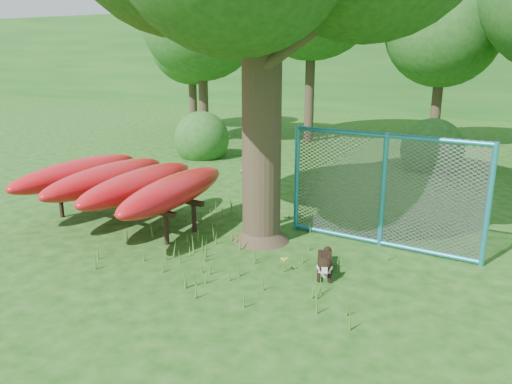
% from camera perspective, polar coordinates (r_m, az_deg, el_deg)
% --- Properties ---
extents(ground, '(80.00, 80.00, 0.00)m').
position_cam_1_polar(ground, '(7.97, -5.26, -8.84)').
color(ground, '#15440D').
rests_on(ground, ground).
extents(wooden_post, '(0.38, 0.17, 1.38)m').
position_cam_1_polar(wooden_post, '(9.36, -0.63, -0.27)').
color(wooden_post, '#64594B').
rests_on(wooden_post, ground).
extents(kayak_rack, '(3.60, 3.61, 1.15)m').
position_cam_1_polar(kayak_rack, '(10.07, -15.00, 1.21)').
color(kayak_rack, black).
rests_on(kayak_rack, ground).
extents(husky_dog, '(0.47, 0.94, 0.43)m').
position_cam_1_polar(husky_dog, '(7.84, 7.87, -8.15)').
color(husky_dog, black).
rests_on(husky_dog, ground).
extents(fence_section, '(3.43, 0.39, 3.34)m').
position_cam_1_polar(fence_section, '(8.85, 14.32, 0.14)').
color(fence_section, '#2895BC').
rests_on(fence_section, ground).
extents(wildflower_clump, '(0.12, 0.10, 0.25)m').
position_cam_1_polar(wildflower_clump, '(7.78, 3.18, -7.80)').
color(wildflower_clump, '#4A7C28').
rests_on(wildflower_clump, ground).
extents(bg_tree_a, '(4.40, 4.40, 6.70)m').
position_cam_1_polar(bg_tree_a, '(19.23, -6.27, 18.99)').
color(bg_tree_a, '#372A1E').
rests_on(bg_tree_a, ground).
extents(bg_tree_c, '(4.00, 4.00, 6.12)m').
position_cam_1_polar(bg_tree_c, '(19.29, 20.65, 17.01)').
color(bg_tree_c, '#372A1E').
rests_on(bg_tree_c, ground).
extents(bg_tree_f, '(3.60, 3.60, 5.55)m').
position_cam_1_polar(bg_tree_f, '(23.08, -7.42, 16.47)').
color(bg_tree_f, '#372A1E').
rests_on(bg_tree_f, ground).
extents(shrub_left, '(1.80, 1.80, 1.80)m').
position_cam_1_polar(shrub_left, '(16.60, -6.18, 4.01)').
color(shrub_left, '#1E561B').
rests_on(shrub_left, ground).
extents(shrub_mid, '(1.80, 1.80, 1.80)m').
position_cam_1_polar(shrub_mid, '(15.59, 19.27, 2.47)').
color(shrub_mid, '#1E561B').
rests_on(shrub_mid, ground).
extents(wooded_hillside, '(80.00, 12.00, 6.00)m').
position_cam_1_polar(wooded_hillside, '(34.34, 21.04, 14.01)').
color(wooded_hillside, '#1E561B').
rests_on(wooded_hillside, ground).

